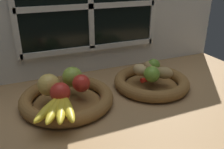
% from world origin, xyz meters
% --- Properties ---
extents(ground_plane, '(1.40, 0.90, 0.03)m').
position_xyz_m(ground_plane, '(0.00, 0.00, -0.01)').
color(ground_plane, '#9E774C').
extents(back_wall, '(1.40, 0.05, 0.55)m').
position_xyz_m(back_wall, '(0.00, 0.30, 0.28)').
color(back_wall, silver).
rests_on(back_wall, ground_plane).
extents(fruit_bowl_left, '(0.34, 0.34, 0.05)m').
position_xyz_m(fruit_bowl_left, '(-0.19, 0.02, 0.02)').
color(fruit_bowl_left, brown).
rests_on(fruit_bowl_left, ground_plane).
extents(fruit_bowl_right, '(0.31, 0.31, 0.05)m').
position_xyz_m(fruit_bowl_right, '(0.17, 0.02, 0.02)').
color(fruit_bowl_right, brown).
rests_on(fruit_bowl_right, ground_plane).
extents(apple_red_right, '(0.07, 0.07, 0.07)m').
position_xyz_m(apple_red_right, '(-0.13, 0.01, 0.08)').
color(apple_red_right, red).
rests_on(apple_red_right, fruit_bowl_left).
extents(apple_golden_left, '(0.08, 0.08, 0.08)m').
position_xyz_m(apple_golden_left, '(-0.25, 0.03, 0.09)').
color(apple_golden_left, '#DBB756').
rests_on(apple_golden_left, fruit_bowl_left).
extents(apple_green_back, '(0.08, 0.08, 0.08)m').
position_xyz_m(apple_green_back, '(-0.15, 0.06, 0.09)').
color(apple_green_back, '#8CAD3D').
rests_on(apple_green_back, fruit_bowl_left).
extents(apple_red_front, '(0.07, 0.07, 0.07)m').
position_xyz_m(apple_red_front, '(-0.22, -0.04, 0.08)').
color(apple_red_front, red).
rests_on(apple_red_front, fruit_bowl_left).
extents(banana_bunch_front, '(0.14, 0.19, 0.03)m').
position_xyz_m(banana_bunch_front, '(-0.24, -0.10, 0.06)').
color(banana_bunch_front, gold).
rests_on(banana_bunch_front, fruit_bowl_left).
extents(potato_small, '(0.09, 0.09, 0.05)m').
position_xyz_m(potato_small, '(0.21, -0.01, 0.07)').
color(potato_small, '#A38451').
rests_on(potato_small, fruit_bowl_right).
extents(potato_back, '(0.06, 0.07, 0.05)m').
position_xyz_m(potato_back, '(0.20, 0.07, 0.07)').
color(potato_back, tan).
rests_on(potato_back, fruit_bowl_right).
extents(potato_large, '(0.10, 0.08, 0.04)m').
position_xyz_m(potato_large, '(0.17, 0.02, 0.07)').
color(potato_large, '#A38451').
rests_on(potato_large, fruit_bowl_right).
extents(potato_oblong, '(0.06, 0.08, 0.05)m').
position_xyz_m(potato_oblong, '(0.13, 0.05, 0.07)').
color(potato_oblong, tan).
rests_on(potato_oblong, fruit_bowl_right).
extents(lime_near, '(0.06, 0.06, 0.06)m').
position_xyz_m(lime_near, '(0.15, -0.02, 0.08)').
color(lime_near, '#6B9E33').
rests_on(lime_near, fruit_bowl_right).
extents(lime_far, '(0.06, 0.06, 0.06)m').
position_xyz_m(lime_far, '(0.21, 0.06, 0.08)').
color(lime_far, olive).
rests_on(lime_far, fruit_bowl_right).
extents(chili_pepper, '(0.14, 0.03, 0.02)m').
position_xyz_m(chili_pepper, '(0.17, -0.01, 0.06)').
color(chili_pepper, red).
rests_on(chili_pepper, fruit_bowl_right).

